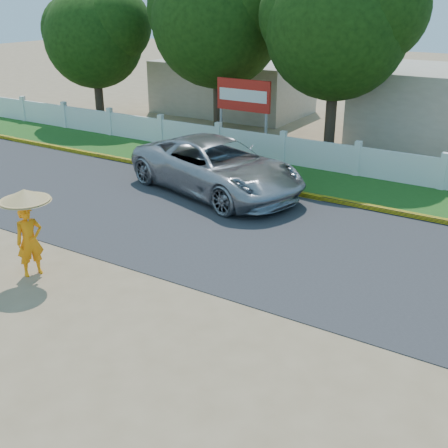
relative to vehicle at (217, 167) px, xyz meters
name	(u,v)px	position (x,y,z in m)	size (l,w,h in m)	color
ground	(174,311)	(3.38, -6.97, -0.89)	(120.00, 120.00, 0.00)	#9E8460
road	(272,238)	(3.38, -2.47, -0.88)	(60.00, 7.00, 0.02)	#38383A
grass_verge	(341,186)	(3.38, 2.78, -0.88)	(60.00, 3.50, 0.03)	#2D601E
curb	(322,198)	(3.38, 1.08, -0.81)	(40.00, 0.18, 0.16)	yellow
fence	(357,161)	(3.38, 4.23, -0.34)	(40.00, 0.10, 1.10)	silver
building_far	(233,87)	(-6.62, 12.03, 0.51)	(8.00, 5.00, 2.80)	#B7AD99
vehicle	(217,167)	(0.00, 0.00, 0.00)	(2.95, 6.41, 1.78)	#9C9EA4
monk_with_parasol	(27,220)	(-0.48, -7.36, 0.51)	(1.18, 1.18, 2.15)	orange
billboard	(243,99)	(-2.07, 5.32, 1.25)	(2.50, 0.13, 2.95)	gray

